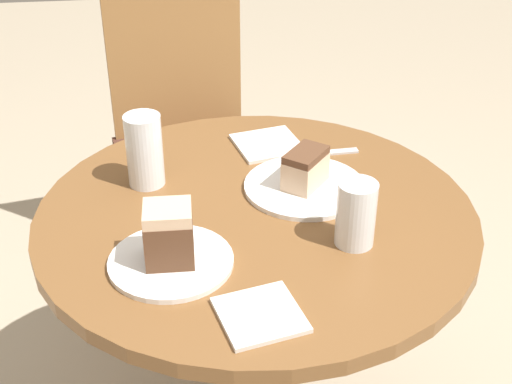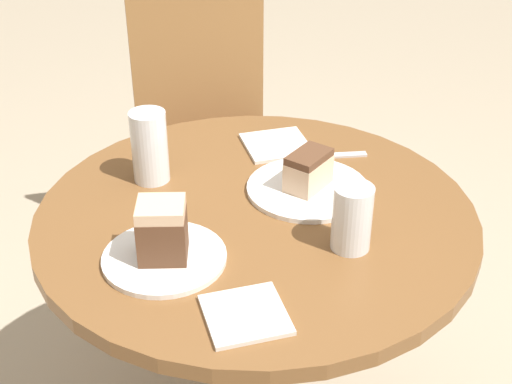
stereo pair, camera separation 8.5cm
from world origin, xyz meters
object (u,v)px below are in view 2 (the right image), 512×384
Objects in this scene: cake_slice_far at (162,230)px; glass_water at (352,221)px; chair at (208,129)px; plate_far at (164,258)px; cake_slice_near at (308,170)px; glass_lemonade at (150,150)px; plate_near at (308,189)px.

cake_slice_far is 0.33m from glass_water.
plate_far is (-0.06, -0.97, 0.23)m from chair.
chair is at bearing 106.10° from cake_slice_near.
glass_lemonade is (-0.04, 0.28, 0.00)m from cake_slice_far.
plate_far is at bearing -135.00° from cake_slice_far.
cake_slice_near reaches higher than plate_near.
glass_water is (0.33, 0.02, 0.05)m from plate_far.
glass_water is (0.05, -0.19, 0.01)m from cake_slice_near.
cake_slice_far is (-0.27, -0.22, 0.06)m from plate_near.
glass_water is (0.33, 0.02, -0.01)m from cake_slice_far.
cake_slice_near is at bearing -45.00° from plate_near.
glass_water reaches higher than cake_slice_far.
cake_slice_near is 0.92× the size of glass_water.
cake_slice_far is at bearing -141.23° from cake_slice_near.
cake_slice_far is at bearing 45.00° from plate_far.
plate_far is 1.93× the size of cake_slice_near.
plate_far is 0.29m from glass_lemonade.
glass_lemonade reaches higher than plate_near.
plate_near is 2.01× the size of glass_water.
glass_water is (0.27, -0.94, 0.28)m from chair.
plate_far is at bearing -141.23° from cake_slice_near.
chair is 0.75m from glass_lemonade.
plate_near is at bearing -11.10° from glass_lemonade.
plate_far is 0.35m from cake_slice_near.
chair is 1.00m from plate_far.
glass_lemonade is (-0.04, 0.28, 0.06)m from plate_far.
cake_slice_near is (0.27, 0.22, 0.04)m from plate_far.
glass_lemonade reaches higher than glass_water.
plate_near is 0.04m from cake_slice_near.
glass_water is (0.37, -0.26, -0.01)m from glass_lemonade.
glass_water reaches higher than plate_near.
chair is 8.67× the size of cake_slice_near.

